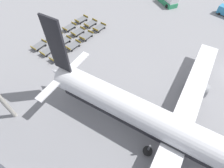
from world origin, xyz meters
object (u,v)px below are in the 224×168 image
baggage_dolly_row_near_col_d (39,45)px  baggage_dolly_row_mid_a_col_a (91,23)px  baggage_dolly_row_mid_a_col_d (48,51)px  airplane (186,137)px  baggage_dolly_row_near_col_b (69,27)px  baggage_dolly_row_near_col_a (82,19)px  baggage_dolly_row_mid_b_col_c (73,46)px  baggage_dolly_row_mid_a_col_b (78,32)px  baggage_dolly_row_mid_b_col_d (58,56)px  baggage_dolly_row_mid_b_col_a (99,28)px  baggage_dolly_row_mid_b_col_b (87,36)px  baggage_dolly_row_near_col_c (55,36)px  baggage_dolly_row_mid_a_col_c (64,41)px

baggage_dolly_row_near_col_d → baggage_dolly_row_mid_a_col_a: (-11.56, 4.48, 0.00)m
baggage_dolly_row_near_col_d → baggage_dolly_row_mid_a_col_d: size_ratio=0.99×
airplane → baggage_dolly_row_near_col_b: (-13.72, -28.67, -2.80)m
airplane → baggage_dolly_row_near_col_b: bearing=-115.6°
baggage_dolly_row_near_col_a → baggage_dolly_row_mid_b_col_c: (8.50, 4.21, 0.00)m
baggage_dolly_row_mid_a_col_a → baggage_dolly_row_mid_a_col_b: 4.04m
baggage_dolly_row_near_col_b → baggage_dolly_row_mid_b_col_d: bearing=25.6°
baggage_dolly_row_near_col_b → baggage_dolly_row_mid_b_col_d: same height
airplane → baggage_dolly_row_mid_a_col_a: 30.87m
baggage_dolly_row_mid_a_col_a → baggage_dolly_row_mid_a_col_b: same height
baggage_dolly_row_mid_b_col_d → baggage_dolly_row_mid_b_col_a: bearing=171.8°
baggage_dolly_row_mid_a_col_b → baggage_dolly_row_mid_b_col_b: bearing=83.5°
baggage_dolly_row_near_col_d → baggage_dolly_row_mid_a_col_d: same height
baggage_dolly_row_near_col_b → baggage_dolly_row_mid_b_col_b: 5.16m
baggage_dolly_row_mid_a_col_d → baggage_dolly_row_mid_b_col_a: bearing=159.1°
baggage_dolly_row_near_col_a → baggage_dolly_row_near_col_b: size_ratio=1.00×
baggage_dolly_row_mid_a_col_b → baggage_dolly_row_mid_b_col_a: (-3.64, 3.13, 0.00)m
baggage_dolly_row_mid_b_col_d → baggage_dolly_row_near_col_b: bearing=-154.4°
baggage_dolly_row_near_col_d → baggage_dolly_row_mid_a_col_b: bearing=152.5°
baggage_dolly_row_near_col_a → baggage_dolly_row_mid_a_col_b: same height
baggage_dolly_row_near_col_b → baggage_dolly_row_near_col_a: bearing=173.4°
baggage_dolly_row_near_col_c → baggage_dolly_row_mid_b_col_c: size_ratio=1.00×
airplane → baggage_dolly_row_mid_b_col_d: size_ratio=11.58×
airplane → baggage_dolly_row_mid_a_col_b: bearing=-117.1°
baggage_dolly_row_near_col_c → baggage_dolly_row_mid_a_col_d: size_ratio=1.00×
airplane → baggage_dolly_row_mid_a_col_c: 28.24m
baggage_dolly_row_mid_a_col_b → baggage_dolly_row_mid_b_col_c: bearing=25.1°
baggage_dolly_row_mid_a_col_d → baggage_dolly_row_mid_b_col_d: (0.35, 2.68, 0.00)m
baggage_dolly_row_near_col_c → baggage_dolly_row_mid_b_col_c: 5.26m
baggage_dolly_row_mid_a_col_b → baggage_dolly_row_mid_a_col_c: 4.09m
baggage_dolly_row_near_col_b → baggage_dolly_row_near_col_c: same height
baggage_dolly_row_near_col_a → baggage_dolly_row_mid_b_col_a: bearing=82.9°
baggage_dolly_row_mid_a_col_a → baggage_dolly_row_mid_b_col_a: same height
baggage_dolly_row_mid_b_col_c → baggage_dolly_row_mid_b_col_b: bearing=173.5°
baggage_dolly_row_mid_a_col_c → baggage_dolly_row_mid_b_col_a: (-7.69, 3.70, 0.00)m
baggage_dolly_row_near_col_a → baggage_dolly_row_mid_a_col_c: 8.52m
baggage_dolly_row_near_col_b → baggage_dolly_row_mid_a_col_a: bearing=137.6°
baggage_dolly_row_mid_b_col_a → baggage_dolly_row_mid_b_col_d: bearing=-8.2°
baggage_dolly_row_near_col_d → baggage_dolly_row_mid_b_col_c: (-3.37, 5.89, 0.00)m
airplane → baggage_dolly_row_near_col_a: bearing=-121.9°
airplane → baggage_dolly_row_mid_b_col_b: airplane is taller
baggage_dolly_row_mid_b_col_a → baggage_dolly_row_near_col_b: bearing=-61.2°
baggage_dolly_row_mid_a_col_a → baggage_dolly_row_mid_a_col_d: (11.83, -1.80, 0.00)m
baggage_dolly_row_mid_a_col_b → baggage_dolly_row_mid_b_col_d: bearing=9.9°
baggage_dolly_row_near_col_b → baggage_dolly_row_mid_a_col_b: 2.73m
baggage_dolly_row_mid_a_col_a → baggage_dolly_row_mid_a_col_b: bearing=-7.8°
baggage_dolly_row_mid_a_col_c → airplane: bearing=70.8°
baggage_dolly_row_mid_a_col_b → baggage_dolly_row_mid_a_col_d: same height
baggage_dolly_row_mid_b_col_c → baggage_dolly_row_mid_a_col_d: bearing=-41.4°
baggage_dolly_row_mid_b_col_a → baggage_dolly_row_mid_a_col_d: bearing=-20.9°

